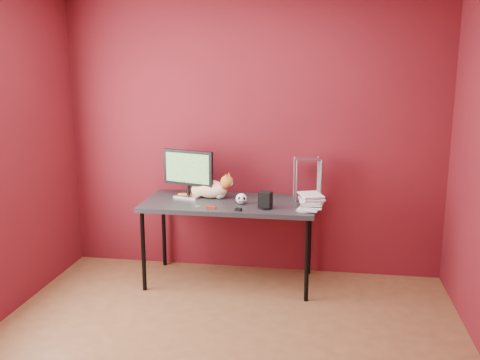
% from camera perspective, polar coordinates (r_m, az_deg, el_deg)
% --- Properties ---
extents(room, '(3.52, 3.52, 2.61)m').
position_cam_1_polar(room, '(3.21, -2.87, 3.48)').
color(room, brown).
rests_on(room, ground).
extents(desk, '(1.50, 0.70, 0.75)m').
position_cam_1_polar(desk, '(4.71, -1.15, -2.90)').
color(desk, black).
rests_on(desk, ground).
extents(monitor, '(0.48, 0.22, 0.43)m').
position_cam_1_polar(monitor, '(4.83, -5.56, 0.95)').
color(monitor, '#A3A2A7').
rests_on(monitor, desk).
extents(cat, '(0.52, 0.27, 0.24)m').
position_cam_1_polar(cat, '(4.82, -3.23, -0.92)').
color(cat, orange).
rests_on(cat, desk).
extents(skull_mug, '(0.10, 0.10, 0.09)m').
position_cam_1_polar(skull_mug, '(4.60, 0.14, -2.00)').
color(skull_mug, white).
rests_on(skull_mug, desk).
extents(speaker, '(0.12, 0.12, 0.14)m').
position_cam_1_polar(speaker, '(4.46, 2.72, -2.23)').
color(speaker, black).
rests_on(speaker, desk).
extents(book_stack, '(0.24, 0.28, 1.39)m').
position_cam_1_polar(book_stack, '(4.37, 6.70, 5.82)').
color(book_stack, beige).
rests_on(book_stack, desk).
extents(wire_rack, '(0.24, 0.21, 0.37)m').
position_cam_1_polar(wire_rack, '(4.78, 7.19, 0.15)').
color(wire_rack, '#A3A2A7').
rests_on(wire_rack, desk).
extents(pocket_knife, '(0.09, 0.04, 0.02)m').
position_cam_1_polar(pocket_knife, '(4.49, -3.09, -2.92)').
color(pocket_knife, '#9D130C').
rests_on(pocket_knife, desk).
extents(black_gadget, '(0.06, 0.05, 0.03)m').
position_cam_1_polar(black_gadget, '(4.40, -0.16, -3.16)').
color(black_gadget, black).
rests_on(black_gadget, desk).
extents(washer, '(0.04, 0.04, 0.00)m').
position_cam_1_polar(washer, '(4.55, -4.53, -2.81)').
color(washer, '#A3A2A7').
rests_on(washer, desk).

